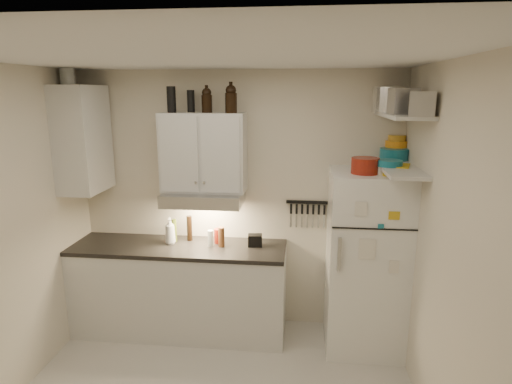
# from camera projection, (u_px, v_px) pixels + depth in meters

# --- Properties ---
(ceiling) EXTENTS (3.20, 3.00, 0.02)m
(ceiling) POSITION_uv_depth(u_px,v_px,m) (199.00, 54.00, 2.58)
(ceiling) COLOR white
(ceiling) RESTS_ON ground
(back_wall) EXTENTS (3.20, 0.02, 2.60)m
(back_wall) POSITION_uv_depth(u_px,v_px,m) (238.00, 202.00, 4.35)
(back_wall) COLOR beige
(back_wall) RESTS_ON ground
(right_wall) EXTENTS (0.02, 3.00, 2.60)m
(right_wall) POSITION_uv_depth(u_px,v_px,m) (453.00, 268.00, 2.71)
(right_wall) COLOR beige
(right_wall) RESTS_ON ground
(base_cabinet) EXTENTS (2.10, 0.60, 0.88)m
(base_cabinet) POSITION_uv_depth(u_px,v_px,m) (180.00, 290.00, 4.30)
(base_cabinet) COLOR silver
(base_cabinet) RESTS_ON floor
(countertop) EXTENTS (2.10, 0.62, 0.04)m
(countertop) POSITION_uv_depth(u_px,v_px,m) (178.00, 247.00, 4.20)
(countertop) COLOR black
(countertop) RESTS_ON base_cabinet
(upper_cabinet) EXTENTS (0.80, 0.33, 0.75)m
(upper_cabinet) POSITION_uv_depth(u_px,v_px,m) (204.00, 152.00, 4.09)
(upper_cabinet) COLOR silver
(upper_cabinet) RESTS_ON back_wall
(side_cabinet) EXTENTS (0.33, 0.55, 1.00)m
(side_cabinet) POSITION_uv_depth(u_px,v_px,m) (83.00, 139.00, 4.05)
(side_cabinet) COLOR silver
(side_cabinet) RESTS_ON left_wall
(range_hood) EXTENTS (0.76, 0.46, 0.12)m
(range_hood) POSITION_uv_depth(u_px,v_px,m) (204.00, 198.00, 4.12)
(range_hood) COLOR silver
(range_hood) RESTS_ON back_wall
(fridge) EXTENTS (0.70, 0.68, 1.70)m
(fridge) POSITION_uv_depth(u_px,v_px,m) (366.00, 261.00, 3.98)
(fridge) COLOR white
(fridge) RESTS_ON floor
(shelf_hi) EXTENTS (0.30, 0.95, 0.03)m
(shelf_hi) POSITION_uv_depth(u_px,v_px,m) (402.00, 115.00, 3.52)
(shelf_hi) COLOR silver
(shelf_hi) RESTS_ON right_wall
(shelf_lo) EXTENTS (0.30, 0.95, 0.03)m
(shelf_lo) POSITION_uv_depth(u_px,v_px,m) (398.00, 168.00, 3.62)
(shelf_lo) COLOR silver
(shelf_lo) RESTS_ON right_wall
(knife_strip) EXTENTS (0.42, 0.02, 0.03)m
(knife_strip) POSITION_uv_depth(u_px,v_px,m) (307.00, 202.00, 4.24)
(knife_strip) COLOR black
(knife_strip) RESTS_ON back_wall
(dutch_oven) EXTENTS (0.30, 0.30, 0.14)m
(dutch_oven) POSITION_uv_depth(u_px,v_px,m) (365.00, 166.00, 3.68)
(dutch_oven) COLOR maroon
(dutch_oven) RESTS_ON fridge
(book_stack) EXTENTS (0.26, 0.30, 0.08)m
(book_stack) POSITION_uv_depth(u_px,v_px,m) (397.00, 170.00, 3.64)
(book_stack) COLOR gold
(book_stack) RESTS_ON fridge
(spice_jar) EXTENTS (0.08, 0.08, 0.11)m
(spice_jar) POSITION_uv_depth(u_px,v_px,m) (380.00, 169.00, 3.63)
(spice_jar) COLOR silver
(spice_jar) RESTS_ON fridge
(stock_pot) EXTENTS (0.37, 0.37, 0.22)m
(stock_pot) POSITION_uv_depth(u_px,v_px,m) (390.00, 100.00, 3.77)
(stock_pot) COLOR silver
(stock_pot) RESTS_ON shelf_hi
(tin_a) EXTENTS (0.23, 0.21, 0.20)m
(tin_a) POSITION_uv_depth(u_px,v_px,m) (403.00, 101.00, 3.42)
(tin_a) COLOR #AAAAAD
(tin_a) RESTS_ON shelf_hi
(tin_b) EXTENTS (0.21, 0.21, 0.18)m
(tin_b) POSITION_uv_depth(u_px,v_px,m) (422.00, 104.00, 3.10)
(tin_b) COLOR #AAAAAD
(tin_b) RESTS_ON shelf_hi
(bowl_teal) EXTENTS (0.26, 0.26, 0.10)m
(bowl_teal) POSITION_uv_depth(u_px,v_px,m) (394.00, 154.00, 3.95)
(bowl_teal) COLOR #176C80
(bowl_teal) RESTS_ON shelf_lo
(bowl_orange) EXTENTS (0.21, 0.21, 0.06)m
(bowl_orange) POSITION_uv_depth(u_px,v_px,m) (397.00, 144.00, 4.02)
(bowl_orange) COLOR orange
(bowl_orange) RESTS_ON bowl_teal
(bowl_yellow) EXTENTS (0.16, 0.16, 0.05)m
(bowl_yellow) POSITION_uv_depth(u_px,v_px,m) (397.00, 138.00, 4.01)
(bowl_yellow) COLOR #BC8721
(bowl_yellow) RESTS_ON bowl_orange
(plates) EXTENTS (0.28, 0.28, 0.05)m
(plates) POSITION_uv_depth(u_px,v_px,m) (390.00, 163.00, 3.61)
(plates) COLOR #176C80
(plates) RESTS_ON shelf_lo
(growler_a) EXTENTS (0.12, 0.12, 0.23)m
(growler_a) POSITION_uv_depth(u_px,v_px,m) (207.00, 100.00, 3.95)
(growler_a) COLOR black
(growler_a) RESTS_ON upper_cabinet
(growler_b) EXTENTS (0.12, 0.12, 0.26)m
(growler_b) POSITION_uv_depth(u_px,v_px,m) (231.00, 99.00, 3.87)
(growler_b) COLOR black
(growler_b) RESTS_ON upper_cabinet
(thermos_a) EXTENTS (0.08, 0.08, 0.21)m
(thermos_a) POSITION_uv_depth(u_px,v_px,m) (191.00, 101.00, 4.02)
(thermos_a) COLOR black
(thermos_a) RESTS_ON upper_cabinet
(thermos_b) EXTENTS (0.10, 0.10, 0.24)m
(thermos_b) POSITION_uv_depth(u_px,v_px,m) (171.00, 100.00, 3.95)
(thermos_b) COLOR black
(thermos_b) RESTS_ON upper_cabinet
(side_jar) EXTENTS (0.16, 0.16, 0.17)m
(side_jar) POSITION_uv_depth(u_px,v_px,m) (67.00, 75.00, 3.89)
(side_jar) COLOR silver
(side_jar) RESTS_ON side_cabinet
(soap_bottle) EXTENTS (0.13, 0.13, 0.30)m
(soap_bottle) POSITION_uv_depth(u_px,v_px,m) (170.00, 229.00, 4.21)
(soap_bottle) COLOR silver
(soap_bottle) RESTS_ON countertop
(pepper_mill) EXTENTS (0.07, 0.07, 0.20)m
(pepper_mill) POSITION_uv_depth(u_px,v_px,m) (221.00, 237.00, 4.14)
(pepper_mill) COLOR brown
(pepper_mill) RESTS_ON countertop
(oil_bottle) EXTENTS (0.06, 0.06, 0.23)m
(oil_bottle) POSITION_uv_depth(u_px,v_px,m) (175.00, 230.00, 4.28)
(oil_bottle) COLOR #506118
(oil_bottle) RESTS_ON countertop
(vinegar_bottle) EXTENTS (0.06, 0.06, 0.26)m
(vinegar_bottle) POSITION_uv_depth(u_px,v_px,m) (189.00, 228.00, 4.31)
(vinegar_bottle) COLOR black
(vinegar_bottle) RESTS_ON countertop
(clear_bottle) EXTENTS (0.06, 0.06, 0.16)m
(clear_bottle) POSITION_uv_depth(u_px,v_px,m) (211.00, 238.00, 4.16)
(clear_bottle) COLOR silver
(clear_bottle) RESTS_ON countertop
(red_jar) EXTENTS (0.09, 0.09, 0.15)m
(red_jar) POSITION_uv_depth(u_px,v_px,m) (218.00, 236.00, 4.24)
(red_jar) COLOR maroon
(red_jar) RESTS_ON countertop
(caddy) EXTENTS (0.14, 0.11, 0.12)m
(caddy) POSITION_uv_depth(u_px,v_px,m) (255.00, 240.00, 4.16)
(caddy) COLOR black
(caddy) RESTS_ON countertop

